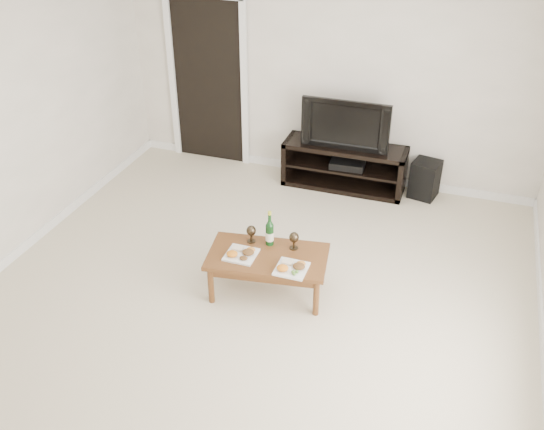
{
  "coord_description": "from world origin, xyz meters",
  "views": [
    {
      "loc": [
        1.58,
        -3.92,
        3.58
      ],
      "look_at": [
        0.06,
        0.5,
        0.7
      ],
      "focal_mm": 40.0,
      "sensor_mm": 36.0,
      "label": 1
    }
  ],
  "objects_px": {
    "television": "(347,122)",
    "subwoofer": "(425,179)",
    "coffee_table": "(268,274)",
    "media_console": "(344,166)"
  },
  "relations": [
    {
      "from": "subwoofer",
      "to": "media_console",
      "type": "bearing_deg",
      "value": -162.69
    },
    {
      "from": "television",
      "to": "coffee_table",
      "type": "distance_m",
      "value": 2.32
    },
    {
      "from": "media_console",
      "to": "subwoofer",
      "type": "distance_m",
      "value": 0.96
    },
    {
      "from": "coffee_table",
      "to": "television",
      "type": "bearing_deg",
      "value": 85.05
    },
    {
      "from": "television",
      "to": "coffee_table",
      "type": "bearing_deg",
      "value": -95.48
    },
    {
      "from": "television",
      "to": "media_console",
      "type": "bearing_deg",
      "value": 0.0
    },
    {
      "from": "media_console",
      "to": "coffee_table",
      "type": "relative_size",
      "value": 1.35
    },
    {
      "from": "television",
      "to": "subwoofer",
      "type": "xyz_separation_m",
      "value": [
        0.95,
        0.08,
        -0.62
      ]
    },
    {
      "from": "media_console",
      "to": "subwoofer",
      "type": "xyz_separation_m",
      "value": [
        0.95,
        0.08,
        -0.05
      ]
    },
    {
      "from": "television",
      "to": "subwoofer",
      "type": "bearing_deg",
      "value": 4.47
    }
  ]
}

